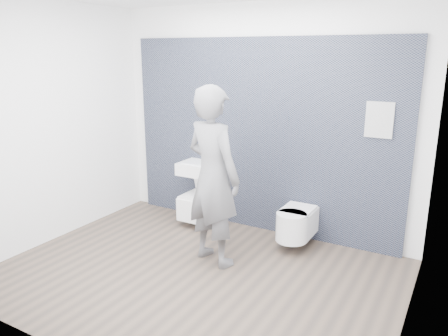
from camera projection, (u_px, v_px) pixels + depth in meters
The scene contains 8 objects.
ground at pixel (195, 274), 4.51m from camera, with size 4.00×4.00×0.00m, color brown.
room_shell at pixel (192, 106), 4.06m from camera, with size 4.00×4.00×4.00m.
tile_wall at pixel (257, 226), 5.74m from camera, with size 3.60×0.06×2.40m, color black.
washbasin at pixel (200, 168), 5.71m from camera, with size 0.53×0.40×0.40m.
toilet_square at pixel (198, 204), 5.79m from camera, with size 0.35×0.51×0.68m.
toilet_rounded at pixel (295, 224), 5.07m from camera, with size 0.36×0.62×0.33m.
info_placard at pixel (367, 252), 5.02m from camera, with size 0.29×0.03×0.38m, color white.
visitor at pixel (213, 177), 4.57m from camera, with size 0.70×0.46×1.92m, color #5C5C60.
Camera 1 is at (2.28, -3.38, 2.23)m, focal length 35.00 mm.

